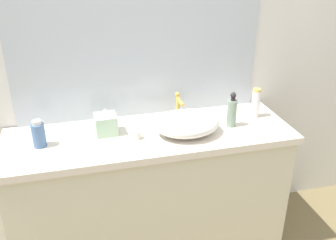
# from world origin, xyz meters

# --- Properties ---
(bathroom_wall_rear) EXTENTS (6.00, 0.06, 2.60)m
(bathroom_wall_rear) POSITION_xyz_m (0.00, 0.73, 1.30)
(bathroom_wall_rear) COLOR silver
(bathroom_wall_rear) RESTS_ON ground
(vanity_counter) EXTENTS (1.65, 0.54, 0.84)m
(vanity_counter) POSITION_xyz_m (0.08, 0.42, 0.42)
(vanity_counter) COLOR beige
(vanity_counter) RESTS_ON ground
(wall_mirror_panel) EXTENTS (1.49, 0.01, 1.09)m
(wall_mirror_panel) POSITION_xyz_m (0.08, 0.69, 1.39)
(wall_mirror_panel) COLOR #B2BCC6
(wall_mirror_panel) RESTS_ON vanity_counter
(sink_basin) EXTENTS (0.38, 0.31, 0.12)m
(sink_basin) POSITION_xyz_m (0.28, 0.37, 0.90)
(sink_basin) COLOR silver
(sink_basin) RESTS_ON vanity_counter
(faucet) EXTENTS (0.03, 0.13, 0.17)m
(faucet) POSITION_xyz_m (0.28, 0.54, 0.95)
(faucet) COLOR gold
(faucet) RESTS_ON vanity_counter
(soap_dispenser) EXTENTS (0.06, 0.06, 0.21)m
(soap_dispenser) POSITION_xyz_m (0.56, 0.39, 0.93)
(soap_dispenser) COLOR gray
(soap_dispenser) RESTS_ON vanity_counter
(lotion_bottle) EXTENTS (0.07, 0.07, 0.15)m
(lotion_bottle) POSITION_xyz_m (-0.52, 0.42, 0.91)
(lotion_bottle) COLOR #4A6C99
(lotion_bottle) RESTS_ON vanity_counter
(perfume_bottle) EXTENTS (0.05, 0.05, 0.18)m
(perfume_bottle) POSITION_xyz_m (0.76, 0.48, 0.93)
(perfume_bottle) COLOR white
(perfume_bottle) RESTS_ON vanity_counter
(tissue_box) EXTENTS (0.12, 0.12, 0.15)m
(tissue_box) POSITION_xyz_m (-0.16, 0.48, 0.91)
(tissue_box) COLOR #ADD0AE
(tissue_box) RESTS_ON vanity_counter
(candle_jar) EXTENTS (0.05, 0.05, 0.05)m
(candle_jar) POSITION_xyz_m (-0.01, 0.37, 0.86)
(candle_jar) COLOR silver
(candle_jar) RESTS_ON vanity_counter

